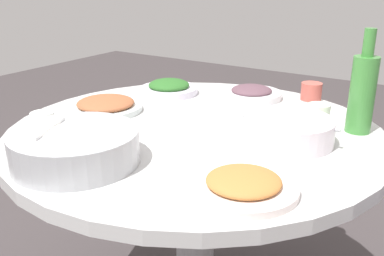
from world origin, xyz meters
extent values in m
cylinder|color=#99999E|center=(0.00, 0.00, 0.37)|extent=(0.12, 0.12, 0.68)
cylinder|color=silver|center=(0.00, 0.00, 0.73)|extent=(1.11, 1.11, 0.03)
cylinder|color=#B2B5BA|center=(0.11, 0.37, 0.78)|extent=(0.31, 0.31, 0.08)
ellipsoid|color=white|center=(0.11, 0.37, 0.79)|extent=(0.25, 0.25, 0.09)
cube|color=white|center=(0.19, 0.40, 0.83)|extent=(0.11, 0.16, 0.01)
cylinder|color=white|center=(-0.27, -0.04, 0.78)|extent=(0.24, 0.24, 0.07)
cylinder|color=black|center=(-0.27, -0.04, 0.77)|extent=(0.21, 0.21, 0.05)
cylinder|color=silver|center=(-0.27, -0.04, 0.80)|extent=(0.26, 0.04, 0.01)
cylinder|color=white|center=(0.00, -0.38, 0.75)|extent=(0.22, 0.22, 0.02)
ellipsoid|color=#5C3F4A|center=(0.00, -0.38, 0.77)|extent=(0.15, 0.15, 0.03)
cylinder|color=silver|center=(0.34, 0.02, 0.75)|extent=(0.24, 0.24, 0.02)
ellipsoid|color=#9E5735|center=(0.34, 0.02, 0.77)|extent=(0.19, 0.19, 0.04)
cylinder|color=silver|center=(-0.30, 0.28, 0.75)|extent=(0.23, 0.23, 0.02)
ellipsoid|color=#BC7437|center=(-0.30, 0.28, 0.77)|extent=(0.16, 0.16, 0.03)
cylinder|color=silver|center=(0.29, -0.27, 0.76)|extent=(0.22, 0.22, 0.02)
ellipsoid|color=#2A6324|center=(0.29, -0.27, 0.78)|extent=(0.15, 0.15, 0.04)
cylinder|color=#408A3B|center=(-0.41, -0.23, 0.85)|extent=(0.07, 0.07, 0.22)
cylinder|color=#408A3B|center=(-0.41, -0.23, 1.00)|extent=(0.03, 0.03, 0.08)
cylinder|color=white|center=(0.35, 0.27, 0.77)|extent=(0.07, 0.07, 0.06)
cylinder|color=#C15549|center=(-0.19, -0.48, 0.77)|extent=(0.07, 0.07, 0.06)
cylinder|color=white|center=(-0.28, -0.27, 0.77)|extent=(0.07, 0.07, 0.05)
camera|label=1|loc=(-0.66, 1.03, 1.19)|focal=41.10mm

